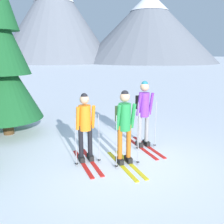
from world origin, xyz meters
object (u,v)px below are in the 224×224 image
(skier_in_purple, at_px, (144,110))
(skier_in_green, at_px, (124,123))
(pine_tree_near, at_px, (1,56))
(skier_in_orange, at_px, (85,124))

(skier_in_purple, bearing_deg, skier_in_green, -143.52)
(skier_in_green, xyz_separation_m, pine_tree_near, (-2.35, 3.41, 1.46))
(skier_in_orange, height_order, skier_in_purple, skier_in_purple)
(skier_in_orange, bearing_deg, skier_in_purple, 7.32)
(skier_in_purple, bearing_deg, skier_in_orange, -172.68)
(skier_in_green, bearing_deg, skier_in_purple, 36.48)
(skier_in_orange, relative_size, pine_tree_near, 0.31)
(skier_in_green, height_order, pine_tree_near, pine_tree_near)
(skier_in_green, bearing_deg, pine_tree_near, 124.55)
(skier_in_purple, bearing_deg, pine_tree_near, 140.81)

